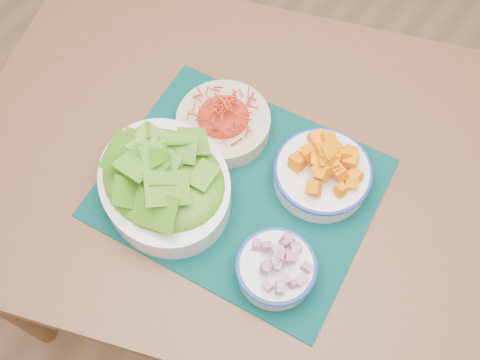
% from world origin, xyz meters
% --- Properties ---
extents(table, '(1.50, 1.25, 0.75)m').
position_xyz_m(table, '(-0.09, 0.30, 0.66)').
color(table, brown).
rests_on(table, ground).
extents(placemat, '(0.57, 0.49, 0.00)m').
position_xyz_m(placemat, '(-0.10, 0.22, 0.75)').
color(placemat, black).
rests_on(placemat, table).
extents(carrot_bowl, '(0.26, 0.26, 0.07)m').
position_xyz_m(carrot_bowl, '(-0.21, 0.31, 0.79)').
color(carrot_bowl, '#CBB497').
rests_on(carrot_bowl, placemat).
extents(squash_bowl, '(0.23, 0.23, 0.10)m').
position_xyz_m(squash_bowl, '(0.02, 0.33, 0.80)').
color(squash_bowl, white).
rests_on(squash_bowl, placemat).
extents(lettuce_bowl, '(0.36, 0.34, 0.12)m').
position_xyz_m(lettuce_bowl, '(-0.21, 0.12, 0.81)').
color(lettuce_bowl, white).
rests_on(lettuce_bowl, placemat).
extents(onion_bowl, '(0.18, 0.18, 0.07)m').
position_xyz_m(onion_bowl, '(0.05, 0.11, 0.79)').
color(onion_bowl, silver).
rests_on(onion_bowl, placemat).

